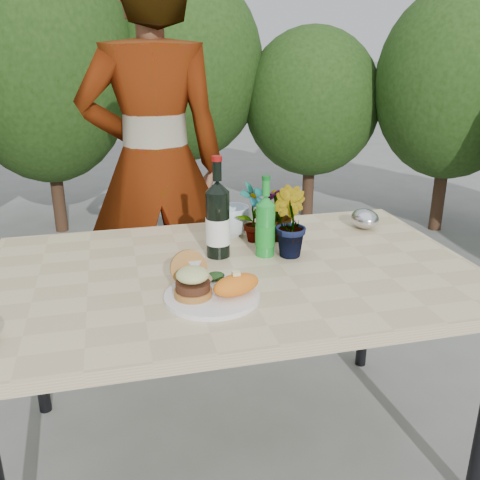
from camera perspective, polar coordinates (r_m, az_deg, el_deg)
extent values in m
plane|color=slate|center=(2.18, -0.54, -21.47)|extent=(80.00, 80.00, 0.00)
cube|color=#D4BD8D|center=(1.78, -0.62, -3.66)|extent=(1.60, 1.00, 0.04)
cylinder|color=black|center=(2.31, -21.04, -9.55)|extent=(0.05, 0.05, 0.71)
cylinder|color=black|center=(2.53, 13.31, -5.98)|extent=(0.05, 0.05, 0.71)
cylinder|color=#382316|center=(4.58, -18.70, 3.47)|extent=(0.10, 0.10, 0.42)
ellipsoid|color=#2A4B19|center=(4.41, -20.45, 17.84)|extent=(1.35, 1.35, 1.87)
cylinder|color=#382316|center=(4.79, -5.36, 5.67)|extent=(0.10, 0.10, 0.50)
ellipsoid|color=#2A4B19|center=(4.64, -5.79, 17.95)|extent=(1.27, 1.27, 1.54)
cylinder|color=#382316|center=(4.77, 7.23, 4.79)|extent=(0.10, 0.10, 0.38)
ellipsoid|color=#2A4B19|center=(4.62, 7.68, 14.37)|extent=(1.12, 1.12, 1.22)
cylinder|color=#382316|center=(4.66, 20.33, 3.68)|extent=(0.10, 0.10, 0.44)
ellipsoid|color=#2A4B19|center=(4.50, 21.83, 15.21)|extent=(1.17, 1.17, 1.44)
cylinder|color=white|center=(1.57, -3.01, -6.02)|extent=(0.28, 0.28, 0.01)
cylinder|color=#B7722D|center=(1.55, -5.02, -5.64)|extent=(0.11, 0.11, 0.02)
cylinder|color=#472314|center=(1.54, -5.05, -4.89)|extent=(0.10, 0.10, 0.02)
ellipsoid|color=beige|center=(1.53, -5.09, -3.73)|extent=(0.10, 0.10, 0.04)
cylinder|color=#B7722D|center=(1.60, -5.50, -3.01)|extent=(0.11, 0.06, 0.11)
ellipsoid|color=orange|center=(1.55, -0.42, -4.81)|extent=(0.17, 0.12, 0.06)
ellipsoid|color=olive|center=(1.64, -3.63, -4.05)|extent=(0.04, 0.04, 0.02)
ellipsoid|color=#193814|center=(1.65, -2.63, -3.85)|extent=(0.06, 0.04, 0.03)
cylinder|color=black|center=(1.84, -2.38, 1.68)|extent=(0.08, 0.08, 0.23)
cylinder|color=white|center=(1.85, -2.37, 0.99)|extent=(0.08, 0.08, 0.09)
cone|color=black|center=(1.80, -2.44, 5.76)|extent=(0.08, 0.08, 0.04)
cylinder|color=black|center=(1.79, -2.46, 7.38)|extent=(0.03, 0.03, 0.07)
cylinder|color=maroon|center=(1.78, -2.48, 8.68)|extent=(0.04, 0.04, 0.02)
cylinder|color=#198929|center=(1.85, 2.71, 1.05)|extent=(0.07, 0.07, 0.18)
cylinder|color=#198C26|center=(1.86, 2.70, 0.51)|extent=(0.07, 0.07, 0.07)
cone|color=#198929|center=(1.82, 2.77, 4.26)|extent=(0.07, 0.07, 0.03)
cylinder|color=#198929|center=(1.81, 2.79, 5.60)|extent=(0.03, 0.03, 0.06)
cylinder|color=#0C5919|center=(1.80, 2.81, 6.66)|extent=(0.03, 0.03, 0.01)
cylinder|color=silver|center=(1.64, -4.96, -3.39)|extent=(0.07, 0.07, 0.09)
imported|color=#23561D|center=(1.97, 1.40, 2.93)|extent=(0.14, 0.13, 0.23)
imported|color=#2A561D|center=(1.85, 5.21, 1.90)|extent=(0.14, 0.16, 0.24)
imported|color=#256121|center=(2.01, 4.01, 2.88)|extent=(0.14, 0.14, 0.20)
imported|color=silver|center=(2.06, -0.87, 2.05)|extent=(0.18, 0.18, 0.12)
ellipsoid|color=#BBBDC3|center=(2.20, 13.18, 2.23)|extent=(0.12, 0.14, 0.08)
imported|color=#8C5946|center=(2.52, -9.05, 7.75)|extent=(0.68, 0.45, 1.83)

